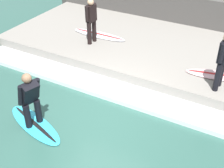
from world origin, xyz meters
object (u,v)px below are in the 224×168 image
(surfboard_waiting_near, at_px, (221,76))
(surfboard_waiting_far, at_px, (99,35))
(surfboard_riding, at_px, (35,124))
(surfer_waiting_far, at_px, (91,19))
(surfer_waiting_near, at_px, (223,59))
(surfer_riding, at_px, (30,97))

(surfboard_waiting_near, distance_m, surfboard_waiting_far, 4.57)
(surfboard_riding, bearing_deg, surfboard_waiting_far, 10.59)
(surfer_waiting_far, bearing_deg, surfboard_waiting_far, 7.02)
(surfboard_riding, bearing_deg, surfer_waiting_near, -48.52)
(surfboard_waiting_far, bearing_deg, surfer_waiting_near, -106.49)
(surfboard_riding, height_order, surfboard_waiting_near, surfboard_waiting_near)
(surfer_riding, relative_size, surfer_waiting_far, 0.95)
(surfer_riding, bearing_deg, surfboard_riding, 135.00)
(surfer_riding, bearing_deg, surfer_waiting_near, -48.52)
(surfer_waiting_far, bearing_deg, surfboard_riding, -168.88)
(surfboard_riding, relative_size, surfboard_waiting_far, 1.00)
(surfboard_waiting_near, xyz_separation_m, surfboard_waiting_far, (0.72, 4.51, -0.00))
(surfboard_waiting_far, bearing_deg, surfer_riding, -169.41)
(surfer_waiting_far, height_order, surfboard_waiting_far, surfer_waiting_far)
(surfer_waiting_near, distance_m, surfboard_waiting_far, 4.82)
(surfer_riding, height_order, surfboard_waiting_near, surfer_riding)
(surfer_riding, distance_m, surfer_waiting_far, 4.10)
(surfer_riding, xyz_separation_m, surfer_waiting_far, (4.00, 0.79, 0.43))
(surfboard_waiting_far, bearing_deg, surfboard_waiting_near, -99.02)
(surfboard_riding, bearing_deg, surfer_waiting_far, 11.12)
(surfboard_riding, bearing_deg, surfboard_waiting_near, -43.18)
(surfboard_riding, xyz_separation_m, surfboard_waiting_near, (3.89, -3.65, 0.44))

